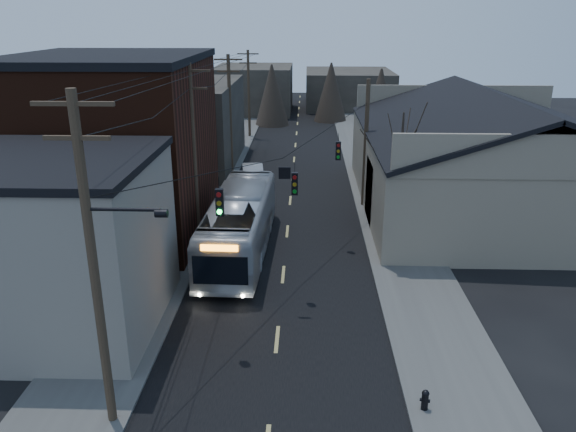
% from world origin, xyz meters
% --- Properties ---
extents(road_surface, '(9.00, 110.00, 0.02)m').
position_xyz_m(road_surface, '(0.00, 30.00, 0.01)').
color(road_surface, black).
rests_on(road_surface, ground).
extents(sidewalk_left, '(4.00, 110.00, 0.12)m').
position_xyz_m(sidewalk_left, '(-6.50, 30.00, 0.06)').
color(sidewalk_left, '#474744').
rests_on(sidewalk_left, ground).
extents(sidewalk_right, '(4.00, 110.00, 0.12)m').
position_xyz_m(sidewalk_right, '(6.50, 30.00, 0.06)').
color(sidewalk_right, '#474744').
rests_on(sidewalk_right, ground).
extents(building_clapboard, '(8.00, 8.00, 7.00)m').
position_xyz_m(building_clapboard, '(-9.00, 9.00, 3.50)').
color(building_clapboard, gray).
rests_on(building_clapboard, ground).
extents(building_brick, '(10.00, 12.00, 10.00)m').
position_xyz_m(building_brick, '(-10.00, 20.00, 5.00)').
color(building_brick, black).
rests_on(building_brick, ground).
extents(building_left_far, '(9.00, 14.00, 7.00)m').
position_xyz_m(building_left_far, '(-9.50, 36.00, 3.50)').
color(building_left_far, '#2D2924').
rests_on(building_left_far, ground).
extents(warehouse, '(16.16, 20.60, 7.73)m').
position_xyz_m(warehouse, '(13.00, 25.00, 2.70)').
color(warehouse, '#7C6E5A').
rests_on(warehouse, ground).
extents(building_far_left, '(10.00, 12.00, 6.00)m').
position_xyz_m(building_far_left, '(-6.00, 65.00, 3.00)').
color(building_far_left, '#2D2924').
rests_on(building_far_left, ground).
extents(building_far_right, '(12.00, 14.00, 5.00)m').
position_xyz_m(building_far_right, '(7.00, 70.00, 2.50)').
color(building_far_right, '#2D2924').
rests_on(building_far_right, ground).
extents(bare_tree, '(0.40, 0.40, 7.20)m').
position_xyz_m(bare_tree, '(6.50, 20.00, 3.60)').
color(bare_tree, black).
rests_on(bare_tree, ground).
extents(utility_lines, '(11.24, 45.28, 10.50)m').
position_xyz_m(utility_lines, '(-3.11, 24.14, 4.95)').
color(utility_lines, '#382B1E').
rests_on(utility_lines, ground).
extents(bus, '(3.17, 12.20, 3.38)m').
position_xyz_m(bus, '(-2.46, 16.67, 1.69)').
color(bus, '#A7ACB3').
rests_on(bus, ground).
extents(parked_car, '(2.16, 4.64, 1.47)m').
position_xyz_m(parked_car, '(-3.00, 30.12, 0.74)').
color(parked_car, '#B8BAC0').
rests_on(parked_car, ground).
extents(fire_hydrant, '(0.35, 0.25, 0.72)m').
position_xyz_m(fire_hydrant, '(5.04, 3.80, 0.50)').
color(fire_hydrant, black).
rests_on(fire_hydrant, sidewalk_right).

